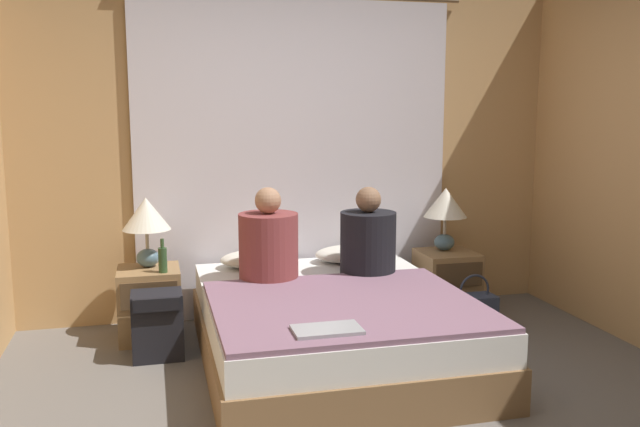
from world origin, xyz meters
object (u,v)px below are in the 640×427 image
object	(u,v)px
lamp_left	(146,219)
person_right_in_bed	(368,240)
lamp_right	(445,207)
backpack_on_floor	(157,321)
bed	(332,328)
pillow_left	(256,259)
nightstand_left	(150,303)
beer_bottle_on_left_stand	(163,259)
person_left_in_bed	(268,244)
nightstand_right	(447,283)
laptop_on_bed	(327,330)
handbag_on_floor	(474,312)
pillow_right	(349,254)

from	to	relation	value
lamp_left	person_right_in_bed	xyz separation A→B (m)	(1.45, -0.38, -0.15)
lamp_right	backpack_on_floor	size ratio (longest dim) A/B	1.12
person_right_in_bed	bed	bearing A→B (deg)	-132.54
lamp_left	person_right_in_bed	bearing A→B (deg)	-14.66
pillow_left	person_right_in_bed	size ratio (longest dim) A/B	0.85
bed	nightstand_left	bearing A→B (deg)	147.16
beer_bottle_on_left_stand	backpack_on_floor	size ratio (longest dim) A/B	0.53
person_right_in_bed	beer_bottle_on_left_stand	xyz separation A→B (m)	(-1.36, 0.19, -0.10)
person_left_in_bed	beer_bottle_on_left_stand	size ratio (longest dim) A/B	2.74
nightstand_right	lamp_right	xyz separation A→B (m)	(0.00, 0.06, 0.57)
lamp_right	pillow_left	size ratio (longest dim) A/B	0.93
lamp_right	backpack_on_floor	distance (m)	2.26
lamp_right	laptop_on_bed	bearing A→B (deg)	-130.76
nightstand_right	lamp_left	world-z (taller)	lamp_left
lamp_right	beer_bottle_on_left_stand	world-z (taller)	lamp_right
beer_bottle_on_left_stand	handbag_on_floor	world-z (taller)	beer_bottle_on_left_stand
bed	nightstand_left	size ratio (longest dim) A/B	4.08
nightstand_right	person_right_in_bed	xyz separation A→B (m)	(-0.74, -0.32, 0.43)
lamp_right	handbag_on_floor	size ratio (longest dim) A/B	1.17
nightstand_right	lamp_left	distance (m)	2.26
nightstand_right	pillow_left	size ratio (longest dim) A/B	0.95
handbag_on_floor	pillow_right	bearing A→B (deg)	148.86
bed	pillow_right	size ratio (longest dim) A/B	3.88
lamp_right	person_right_in_bed	world-z (taller)	person_right_in_bed
pillow_right	person_left_in_bed	distance (m)	0.80
bed	pillow_right	bearing A→B (deg)	66.26
pillow_right	backpack_on_floor	distance (m)	1.49
nightstand_right	laptop_on_bed	size ratio (longest dim) A/B	1.42
lamp_left	beer_bottle_on_left_stand	bearing A→B (deg)	-63.45
backpack_on_floor	handbag_on_floor	size ratio (longest dim) A/B	1.04
nightstand_right	beer_bottle_on_left_stand	xyz separation A→B (m)	(-2.09, -0.13, 0.33)
backpack_on_floor	handbag_on_floor	world-z (taller)	backpack_on_floor
pillow_left	backpack_on_floor	size ratio (longest dim) A/B	1.21
person_left_in_bed	pillow_left	bearing A→B (deg)	93.06
pillow_right	person_left_in_bed	xyz separation A→B (m)	(-0.67, -0.39, 0.19)
nightstand_right	pillow_left	xyz separation A→B (m)	(-1.44, 0.08, 0.25)
nightstand_left	beer_bottle_on_left_stand	xyz separation A→B (m)	(0.10, -0.13, 0.33)
lamp_right	laptop_on_bed	xyz separation A→B (m)	(-1.32, -1.54, -0.34)
nightstand_left	lamp_left	distance (m)	0.58
person_left_in_bed	backpack_on_floor	bearing A→B (deg)	-174.26
nightstand_right	person_right_in_bed	world-z (taller)	person_right_in_bed
pillow_left	laptop_on_bed	bearing A→B (deg)	-85.80
nightstand_right	handbag_on_floor	xyz separation A→B (m)	(0.03, -0.39, -0.11)
bed	beer_bottle_on_left_stand	xyz separation A→B (m)	(-1.00, 0.58, 0.36)
beer_bottle_on_left_stand	backpack_on_floor	bearing A→B (deg)	-100.75
person_left_in_bed	handbag_on_floor	distance (m)	1.55
nightstand_right	lamp_left	size ratio (longest dim) A/B	1.02
person_right_in_bed	nightstand_left	bearing A→B (deg)	167.74
nightstand_left	pillow_left	size ratio (longest dim) A/B	0.95
nightstand_right	pillow_right	world-z (taller)	pillow_right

